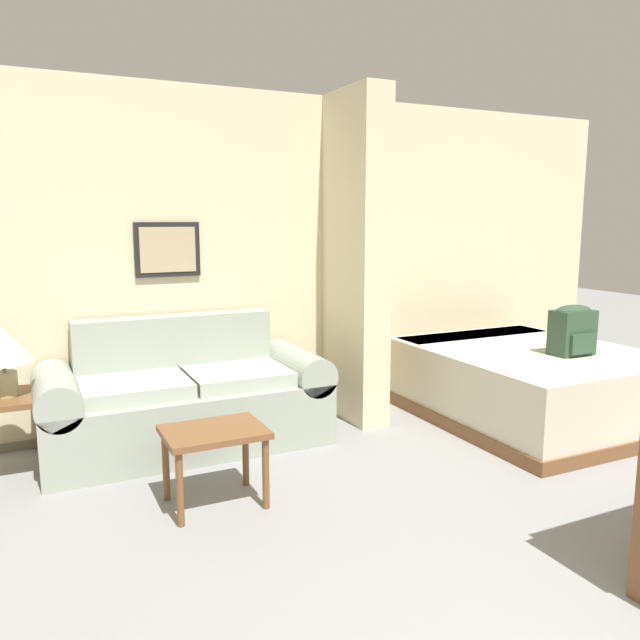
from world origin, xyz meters
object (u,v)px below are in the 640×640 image
coffee_table (214,441)px  bed (528,382)px  table_lamp (2,349)px  couch (186,400)px  backpack (573,329)px

coffee_table → bed: 2.79m
bed → table_lamp: bearing=172.1°
bed → coffee_table: bearing=-171.1°
couch → table_lamp: 1.24m
coffee_table → table_lamp: size_ratio=1.28×
couch → bed: bearing=-12.1°
coffee_table → backpack: backpack is taller
table_lamp → bed: bearing=-7.9°
couch → backpack: (2.80, -0.89, 0.44)m
coffee_table → table_lamp: 1.50m
coffee_table → backpack: 2.91m
table_lamp → backpack: 4.03m
couch → bed: size_ratio=1.04×
couch → table_lamp: (-1.14, -0.04, 0.49)m
couch → backpack: bearing=-17.5°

